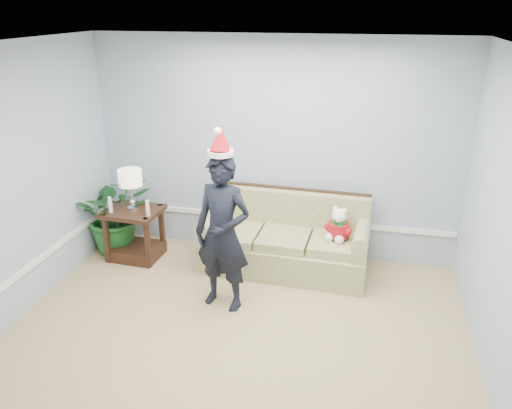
{
  "coord_description": "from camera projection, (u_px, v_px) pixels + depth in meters",
  "views": [
    {
      "loc": [
        1.1,
        -3.27,
        3.02
      ],
      "look_at": [
        -0.0,
        1.55,
        1.01
      ],
      "focal_mm": 35.0,
      "sensor_mm": 36.0,
      "label": 1
    }
  ],
  "objects": [
    {
      "name": "candle_pair",
      "position": [
        129.0,
        207.0,
        5.97
      ],
      "size": [
        0.54,
        0.05,
        0.2
      ],
      "color": "silver",
      "rests_on": "side_table"
    },
    {
      "name": "man",
      "position": [
        223.0,
        234.0,
        5.07
      ],
      "size": [
        0.68,
        0.52,
        1.67
      ],
      "primitive_type": "imported",
      "rotation": [
        0.0,
        0.0,
        -0.21
      ],
      "color": "black",
      "rests_on": "room_shell"
    },
    {
      "name": "table_lamp",
      "position": [
        130.0,
        179.0,
        6.01
      ],
      "size": [
        0.29,
        0.29,
        0.51
      ],
      "color": "silver",
      "rests_on": "side_table"
    },
    {
      "name": "room_shell",
      "position": [
        211.0,
        238.0,
        3.81
      ],
      "size": [
        4.54,
        5.04,
        2.74
      ],
      "color": "tan",
      "rests_on": "ground"
    },
    {
      "name": "santa_hat",
      "position": [
        221.0,
        142.0,
        4.72
      ],
      "size": [
        0.26,
        0.29,
        0.3
      ],
      "rotation": [
        0.0,
        0.0,
        -0.03
      ],
      "color": "white",
      "rests_on": "man"
    },
    {
      "name": "side_table",
      "position": [
        135.0,
        239.0,
        6.29
      ],
      "size": [
        0.7,
        0.6,
        0.65
      ],
      "rotation": [
        0.0,
        0.0,
        -0.06
      ],
      "color": "#361F13",
      "rests_on": "room_shell"
    },
    {
      "name": "wainscot_trim",
      "position": [
        144.0,
        255.0,
        5.45
      ],
      "size": [
        4.49,
        4.99,
        0.06
      ],
      "color": "white",
      "rests_on": "room_shell"
    },
    {
      "name": "teddy_bear",
      "position": [
        339.0,
        228.0,
        5.7
      ],
      "size": [
        0.32,
        0.32,
        0.4
      ],
      "rotation": [
        0.0,
        0.0,
        -0.36
      ],
      "color": "white",
      "rests_on": "sofa"
    },
    {
      "name": "houseplant",
      "position": [
        115.0,
        213.0,
        6.39
      ],
      "size": [
        1.23,
        1.2,
        1.03
      ],
      "primitive_type": "imported",
      "rotation": [
        0.0,
        0.0,
        0.65
      ],
      "color": "#1E6228",
      "rests_on": "room_shell"
    },
    {
      "name": "sofa",
      "position": [
        285.0,
        242.0,
        6.03
      ],
      "size": [
        1.98,
        0.91,
        0.92
      ],
      "rotation": [
        0.0,
        0.0,
        -0.04
      ],
      "color": "#58622E",
      "rests_on": "room_shell"
    }
  ]
}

